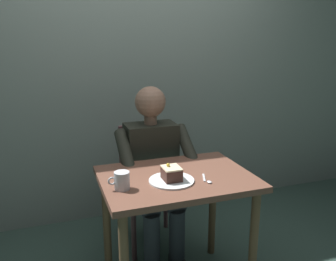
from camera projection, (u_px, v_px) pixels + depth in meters
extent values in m
cube|color=gray|center=(128.00, 43.00, 2.93)|extent=(6.40, 0.12, 3.00)
cube|color=brown|center=(176.00, 178.00, 2.07)|extent=(0.88, 0.65, 0.04)
cylinder|color=brown|center=(253.00, 246.00, 2.04)|extent=(0.05, 0.05, 0.74)
cylinder|color=brown|center=(212.00, 206.00, 2.53)|extent=(0.05, 0.05, 0.74)
cylinder|color=brown|center=(107.00, 224.00, 2.29)|extent=(0.05, 0.05, 0.74)
cube|color=brown|center=(151.00, 191.00, 2.64)|extent=(0.42, 0.42, 0.04)
cube|color=brown|center=(143.00, 152.00, 2.75)|extent=(0.38, 0.04, 0.45)
cylinder|color=brown|center=(182.00, 224.00, 2.59)|extent=(0.04, 0.04, 0.43)
cylinder|color=brown|center=(134.00, 233.00, 2.48)|extent=(0.04, 0.04, 0.43)
cylinder|color=brown|center=(166.00, 203.00, 2.92)|extent=(0.04, 0.04, 0.43)
cylinder|color=brown|center=(123.00, 210.00, 2.80)|extent=(0.04, 0.04, 0.43)
cube|color=black|center=(151.00, 158.00, 2.56)|extent=(0.36, 0.22, 0.50)
sphere|color=#8F6753|center=(150.00, 102.00, 2.45)|extent=(0.22, 0.22, 0.22)
cylinder|color=#8F6753|center=(151.00, 120.00, 2.48)|extent=(0.09, 0.09, 0.06)
cylinder|color=black|center=(187.00, 145.00, 2.47)|extent=(0.08, 0.33, 0.26)
sphere|color=#8F6753|center=(196.00, 166.00, 2.35)|extent=(0.09, 0.09, 0.09)
cylinder|color=black|center=(125.00, 152.00, 2.33)|extent=(0.08, 0.33, 0.26)
sphere|color=#8F6753|center=(131.00, 175.00, 2.21)|extent=(0.09, 0.09, 0.09)
cylinder|color=#32363E|center=(168.00, 197.00, 2.54)|extent=(0.13, 0.38, 0.14)
cylinder|color=#32363E|center=(144.00, 201.00, 2.49)|extent=(0.13, 0.38, 0.14)
cylinder|color=#32363E|center=(177.00, 238.00, 2.44)|extent=(0.11, 0.11, 0.41)
cylinder|color=#32363E|center=(152.00, 242.00, 2.38)|extent=(0.11, 0.11, 0.41)
cylinder|color=white|center=(172.00, 180.00, 1.98)|extent=(0.26, 0.26, 0.01)
cube|color=#45271F|center=(172.00, 174.00, 1.97)|extent=(0.10, 0.11, 0.07)
cube|color=beige|center=(172.00, 168.00, 1.96)|extent=(0.10, 0.11, 0.01)
sphere|color=gold|center=(168.00, 165.00, 1.97)|extent=(0.02, 0.02, 0.02)
cylinder|color=silver|center=(122.00, 181.00, 1.87)|extent=(0.08, 0.08, 0.10)
torus|color=silver|center=(112.00, 181.00, 1.85)|extent=(0.05, 0.01, 0.05)
cylinder|color=black|center=(122.00, 173.00, 1.86)|extent=(0.07, 0.07, 0.01)
cube|color=silver|center=(204.00, 178.00, 2.03)|extent=(0.05, 0.11, 0.01)
ellipsoid|color=silver|center=(209.00, 182.00, 1.96)|extent=(0.03, 0.04, 0.01)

